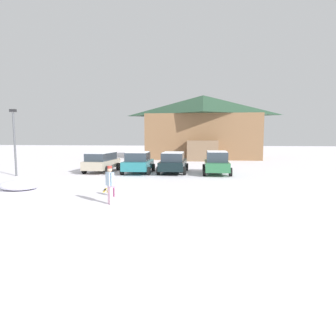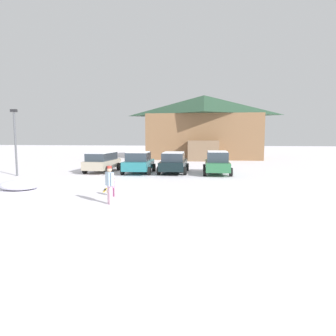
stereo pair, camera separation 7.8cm
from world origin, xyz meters
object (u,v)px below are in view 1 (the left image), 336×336
at_px(parked_teal_hatchback, 138,162).
at_px(parked_green_coupe, 217,163).
at_px(skier_adult_in_blue_parka, 110,183).
at_px(lamp_post, 14,138).
at_px(skier_child_in_pink_snowsuit, 114,186).
at_px(plowed_snow_pile, 19,185).
at_px(ski_lodge, 203,126).
at_px(parked_beige_suv, 102,161).
at_px(parked_black_sedan, 173,162).
at_px(pair_of_skis, 107,190).

xyz_separation_m(parked_teal_hatchback, parked_green_coupe, (6.15, 0.09, 0.03)).
relative_size(parked_teal_hatchback, skier_adult_in_blue_parka, 2.43).
bearing_deg(lamp_post, skier_child_in_pink_snowsuit, -34.73).
height_order(parked_teal_hatchback, plowed_snow_pile, parked_teal_hatchback).
bearing_deg(skier_child_in_pink_snowsuit, ski_lodge, 80.94).
relative_size(parked_beige_suv, skier_child_in_pink_snowsuit, 4.93).
distance_m(ski_lodge, skier_child_in_pink_snowsuit, 27.57).
height_order(parked_black_sedan, plowed_snow_pile, parked_black_sedan).
xyz_separation_m(parked_beige_suv, lamp_post, (-5.48, -3.10, 1.89)).
height_order(ski_lodge, parked_black_sedan, ski_lodge).
relative_size(parked_black_sedan, skier_child_in_pink_snowsuit, 5.27).
xyz_separation_m(ski_lodge, pair_of_skis, (-5.15, -25.44, -4.21)).
distance_m(ski_lodge, lamp_post, 24.67).
bearing_deg(parked_teal_hatchback, lamp_post, -162.67).
distance_m(parked_beige_suv, parked_green_coupe, 9.28).
relative_size(skier_adult_in_blue_parka, pair_of_skis, 1.24).
bearing_deg(parked_green_coupe, plowed_snow_pile, -143.49).
distance_m(pair_of_skis, lamp_post, 10.23).
height_order(parked_teal_hatchback, parked_black_sedan, parked_teal_hatchback).
bearing_deg(lamp_post, parked_green_coupe, 10.67).
height_order(ski_lodge, parked_beige_suv, ski_lodge).
distance_m(parked_beige_suv, parked_teal_hatchback, 3.15).
bearing_deg(skier_adult_in_blue_parka, ski_lodge, 82.16).
bearing_deg(plowed_snow_pile, skier_adult_in_blue_parka, -24.85).
xyz_separation_m(skier_adult_in_blue_parka, lamp_post, (-9.73, 8.16, 1.83)).
bearing_deg(parked_green_coupe, lamp_post, -169.33).
bearing_deg(skier_adult_in_blue_parka, lamp_post, 139.99).
height_order(ski_lodge, pair_of_skis, ski_lodge).
relative_size(parked_teal_hatchback, parked_black_sedan, 0.86).
relative_size(parked_green_coupe, pair_of_skis, 3.12).
xyz_separation_m(parked_green_coupe, skier_child_in_pink_snowsuit, (-5.38, -9.28, -0.38)).
xyz_separation_m(skier_adult_in_blue_parka, pair_of_skis, (-1.20, 3.21, -0.92)).
distance_m(ski_lodge, plowed_snow_pile, 27.99).
relative_size(parked_teal_hatchback, lamp_post, 0.83).
xyz_separation_m(skier_child_in_pink_snowsuit, plowed_snow_pile, (-5.65, 1.11, -0.23)).
height_order(parked_teal_hatchback, parked_green_coupe, parked_green_coupe).
relative_size(ski_lodge, pair_of_skis, 11.07).
bearing_deg(parked_teal_hatchback, parked_black_sedan, 12.11).
xyz_separation_m(parked_beige_suv, parked_teal_hatchback, (3.13, -0.42, -0.03)).
distance_m(skier_child_in_pink_snowsuit, lamp_post, 11.63).
relative_size(pair_of_skis, lamp_post, 0.28).
height_order(skier_adult_in_blue_parka, plowed_snow_pile, skier_adult_in_blue_parka).
bearing_deg(parked_green_coupe, parked_teal_hatchback, -179.12).
bearing_deg(parked_black_sedan, ski_lodge, 82.29).
bearing_deg(parked_beige_suv, skier_adult_in_blue_parka, -69.34).
xyz_separation_m(parked_black_sedan, parked_green_coupe, (3.41, -0.49, 0.04)).
bearing_deg(skier_adult_in_blue_parka, parked_beige_suv, 110.66).
bearing_deg(parked_teal_hatchback, pair_of_skis, -90.62).
xyz_separation_m(skier_child_in_pink_snowsuit, lamp_post, (-9.37, 6.50, 2.27)).
bearing_deg(ski_lodge, plowed_snow_pile, -111.03).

